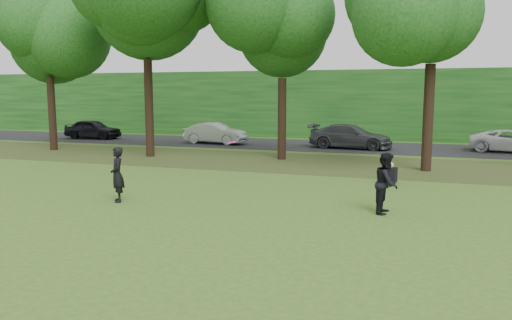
{
  "coord_description": "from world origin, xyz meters",
  "views": [
    {
      "loc": [
        3.83,
        -10.52,
        3.44
      ],
      "look_at": [
        -1.15,
        4.27,
        1.3
      ],
      "focal_mm": 35.0,
      "sensor_mm": 36.0,
      "label": 1
    }
  ],
  "objects_px": {
    "player_left": "(117,175)",
    "frisbee": "(231,142)",
    "player_right": "(387,183)",
    "seated_person": "(390,176)"
  },
  "relations": [
    {
      "from": "seated_person",
      "to": "player_right",
      "type": "bearing_deg",
      "value": -72.86
    },
    {
      "from": "player_left",
      "to": "frisbee",
      "type": "bearing_deg",
      "value": 58.74
    },
    {
      "from": "player_left",
      "to": "player_right",
      "type": "bearing_deg",
      "value": 59.0
    },
    {
      "from": "player_left",
      "to": "frisbee",
      "type": "distance_m",
      "value": 3.83
    },
    {
      "from": "player_right",
      "to": "seated_person",
      "type": "height_order",
      "value": "player_right"
    },
    {
      "from": "player_right",
      "to": "seated_person",
      "type": "relative_size",
      "value": 2.1
    },
    {
      "from": "player_left",
      "to": "frisbee",
      "type": "xyz_separation_m",
      "value": [
        3.64,
        0.51,
        1.08
      ]
    },
    {
      "from": "player_right",
      "to": "frisbee",
      "type": "height_order",
      "value": "frisbee"
    },
    {
      "from": "frisbee",
      "to": "seated_person",
      "type": "height_order",
      "value": "frisbee"
    },
    {
      "from": "player_left",
      "to": "frisbee",
      "type": "height_order",
      "value": "frisbee"
    }
  ]
}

